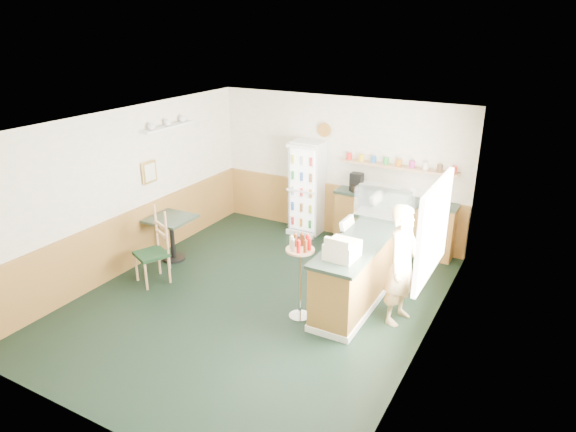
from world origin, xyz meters
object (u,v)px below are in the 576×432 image
Objects in this scene: drinks_fridge at (307,188)px; cafe_table at (172,230)px; cash_register at (342,250)px; condiment_stand at (300,264)px; shopkeeper at (402,265)px; cafe_chair at (155,243)px; display_case at (384,203)px.

drinks_fridge reaches higher than cafe_table.
condiment_stand is at bearing -163.24° from cash_register.
shopkeeper is 2.19× the size of cafe_table.
shopkeeper is 1.41× the size of cafe_chair.
shopkeeper is at bearing 34.70° from cafe_chair.
cafe_table is (-1.50, -2.26, -0.36)m from drinks_fridge.
cash_register reaches higher than cafe_table.
condiment_stand is 1.57× the size of cafe_table.
cafe_table is (-3.40, -1.25, -0.70)m from display_case.
display_case reaches higher than cafe_chair.
cafe_table is (-2.84, 0.59, -0.28)m from condiment_stand.
shopkeeper is at bearing 0.23° from cafe_table.
shopkeeper is at bearing -40.72° from drinks_fridge.
condiment_stand is 2.58m from cafe_chair.
display_case is (1.90, -1.01, 0.34)m from drinks_fridge.
shopkeeper is 4.11m from cafe_table.
cash_register is 3.18m from cafe_chair.
cafe_chair reaches higher than cafe_table.
cash_register is (0.00, -1.69, -0.13)m from display_case.
cafe_table is at bearing 168.24° from condiment_stand.
cafe_table is at bearing -123.57° from drinks_fridge.
drinks_fridge is at bearing 59.74° from shopkeeper.
display_case is 0.51× the size of shopkeeper.
cafe_chair is at bearing -173.13° from cash_register.
drinks_fridge is 4.39× the size of cash_register.
display_case is 1.47m from shopkeeper.
condiment_stand is (1.35, -2.85, -0.08)m from drinks_fridge.
cash_register is at bearing 28.78° from cafe_chair.
drinks_fridge is 3.15m from condiment_stand.
shopkeeper is (2.60, -2.24, -0.05)m from drinks_fridge.
cash_register is at bearing 133.90° from shopkeeper.
condiment_stand is (-0.56, -0.15, -0.29)m from cash_register.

